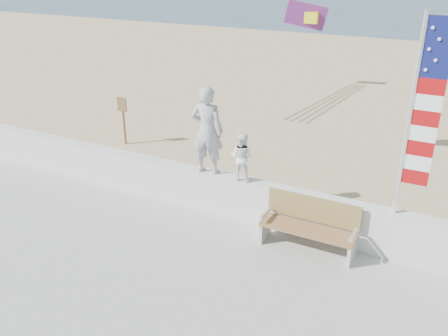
{
  "coord_description": "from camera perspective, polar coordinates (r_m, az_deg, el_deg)",
  "views": [
    {
      "loc": [
        4.26,
        -6.05,
        5.31
      ],
      "look_at": [
        0.2,
        1.8,
        1.35
      ],
      "focal_mm": 38.0,
      "sensor_mm": 36.0,
      "label": 1
    }
  ],
  "objects": [
    {
      "name": "ground",
      "position": [
        9.11,
        -6.47,
        -11.71
      ],
      "size": [
        220.0,
        220.0,
        0.0
      ],
      "primitive_type": "plane",
      "color": "#304A61",
      "rests_on": "ground"
    },
    {
      "name": "child",
      "position": [
        9.64,
        2.14,
        1.34
      ],
      "size": [
        0.5,
        0.4,
        1.0
      ],
      "primitive_type": "imported",
      "rotation": [
        0.0,
        0.0,
        3.18
      ],
      "color": "white",
      "rests_on": "seawall"
    },
    {
      "name": "parafoil_kite",
      "position": [
        12.53,
        9.89,
        17.64
      ],
      "size": [
        1.11,
        0.66,
        0.74
      ],
      "color": "red",
      "rests_on": "ground"
    },
    {
      "name": "seawall",
      "position": [
        10.24,
        -0.48,
        -3.06
      ],
      "size": [
        30.0,
        0.35,
        0.9
      ],
      "primitive_type": "cube",
      "color": "silver",
      "rests_on": "boardwalk"
    },
    {
      "name": "flag",
      "position": [
        8.4,
        22.39,
        6.28
      ],
      "size": [
        0.5,
        0.08,
        3.5
      ],
      "color": "white",
      "rests_on": "seawall"
    },
    {
      "name": "bench",
      "position": [
        9.14,
        10.25,
        -6.67
      ],
      "size": [
        1.8,
        0.57,
        1.0
      ],
      "color": "olive",
      "rests_on": "boardwalk"
    },
    {
      "name": "sand",
      "position": [
        16.51,
        10.97,
        5.07
      ],
      "size": [
        90.0,
        40.0,
        0.08
      ],
      "primitive_type": "cube",
      "color": "tan",
      "rests_on": "ground"
    },
    {
      "name": "adult",
      "position": [
        9.82,
        -2.03,
        4.53
      ],
      "size": [
        0.74,
        0.55,
        1.88
      ],
      "primitive_type": "imported",
      "rotation": [
        0.0,
        0.0,
        3.3
      ],
      "color": "#A0A0A6",
      "rests_on": "seawall"
    },
    {
      "name": "sign",
      "position": [
        14.47,
        -12.03,
        6.04
      ],
      "size": [
        0.32,
        0.07,
        1.46
      ],
      "color": "olive",
      "rests_on": "sand"
    }
  ]
}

